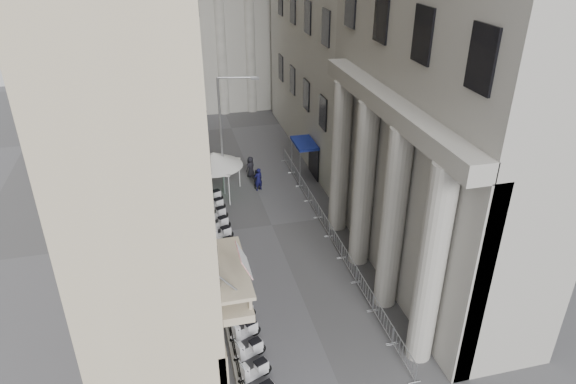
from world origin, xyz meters
name	(u,v)px	position (x,y,z in m)	size (l,w,h in m)	color
iron_fence	(211,243)	(-4.30, 18.00, 0.00)	(0.30, 28.00, 1.40)	black
blue_awning	(304,176)	(4.15, 26.00, 0.00)	(1.60, 3.00, 3.00)	navy
scooter_1	(255,380)	(-3.57, 6.30, 0.00)	(0.56, 1.40, 1.50)	silver
scooter_2	(250,359)	(-3.57, 7.60, 0.00)	(0.56, 1.40, 1.50)	silver
scooter_3	(246,340)	(-3.57, 8.90, 0.00)	(0.56, 1.40, 1.50)	silver
scooter_4	(241,322)	(-3.57, 10.20, 0.00)	(0.56, 1.40, 1.50)	silver
scooter_5	(238,306)	(-3.57, 11.50, 0.00)	(0.56, 1.40, 1.50)	silver
scooter_6	(234,291)	(-3.57, 12.80, 0.00)	(0.56, 1.40, 1.50)	silver
scooter_7	(231,277)	(-3.57, 14.10, 0.00)	(0.56, 1.40, 1.50)	silver
scooter_8	(228,264)	(-3.57, 15.40, 0.00)	(0.56, 1.40, 1.50)	silver
scooter_9	(225,252)	(-3.57, 16.71, 0.00)	(0.56, 1.40, 1.50)	silver
scooter_10	(222,241)	(-3.57, 18.01, 0.00)	(0.56, 1.40, 1.50)	silver
scooter_11	(219,231)	(-3.57, 19.31, 0.00)	(0.56, 1.40, 1.50)	silver
scooter_12	(217,221)	(-3.57, 20.61, 0.00)	(0.56, 1.40, 1.50)	silver
scooter_13	(215,212)	(-3.57, 21.91, 0.00)	(0.56, 1.40, 1.50)	silver
scooter_14	(213,203)	(-3.57, 23.21, 0.00)	(0.56, 1.40, 1.50)	silver
barrier_0	(403,363)	(3.33, 5.64, 0.00)	(0.60, 2.40, 1.10)	#B4B7BD
barrier_1	(382,327)	(3.33, 8.14, 0.00)	(0.60, 2.40, 1.10)	#B4B7BD
barrier_2	(364,296)	(3.33, 10.64, 0.00)	(0.60, 2.40, 1.10)	#B4B7BD
barrier_3	(348,270)	(3.33, 13.14, 0.00)	(0.60, 2.40, 1.10)	#B4B7BD
barrier_4	(335,247)	(3.33, 15.64, 0.00)	(0.60, 2.40, 1.10)	#B4B7BD
barrier_5	(323,227)	(3.33, 18.14, 0.00)	(0.60, 2.40, 1.10)	#B4B7BD
barrier_6	(313,209)	(3.33, 20.64, 0.00)	(0.60, 2.40, 1.10)	#B4B7BD
barrier_7	(304,193)	(3.33, 23.14, 0.00)	(0.60, 2.40, 1.10)	#B4B7BD
barrier_8	(295,179)	(3.33, 25.64, 0.00)	(0.60, 2.40, 1.10)	#B4B7BD
barrier_9	(288,167)	(3.33, 28.14, 0.00)	(0.60, 2.40, 1.10)	#B4B7BD
security_tent	(207,156)	(-3.60, 25.36, 2.87)	(4.22, 4.22, 3.43)	silver
street_lamp	(226,126)	(-2.13, 24.49, 5.40)	(2.89, 0.79, 8.98)	gray
info_kiosk	(202,189)	(-4.19, 24.08, 0.86)	(0.31, 0.82, 1.70)	black
pedestrian_a	(258,179)	(0.12, 24.54, 0.91)	(0.67, 0.44, 1.83)	#0D0D35
pedestrian_b	(257,179)	(0.04, 24.85, 0.79)	(0.77, 0.60, 1.58)	black
pedestrian_c	(251,167)	(-0.04, 27.04, 0.86)	(0.84, 0.55, 1.72)	black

